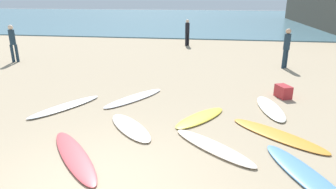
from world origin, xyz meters
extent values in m
plane|color=tan|center=(0.00, 0.00, 0.00)|extent=(120.00, 120.00, 0.00)
cube|color=slate|center=(0.00, 38.15, 0.04)|extent=(120.00, 40.00, 0.08)
ellipsoid|color=beige|center=(1.97, 1.77, 0.04)|extent=(2.04, 1.86, 0.08)
ellipsoid|color=silver|center=(3.63, 4.40, 0.04)|extent=(0.84, 2.16, 0.09)
ellipsoid|color=#D84E53|center=(-0.89, 0.95, 0.04)|extent=(2.03, 2.27, 0.07)
ellipsoid|color=white|center=(-0.59, 4.67, 0.04)|extent=(1.74, 2.38, 0.08)
ellipsoid|color=yellow|center=(1.61, 3.38, 0.04)|extent=(1.57, 1.93, 0.07)
ellipsoid|color=orange|center=(3.49, 2.61, 0.03)|extent=(2.28, 2.07, 0.07)
ellipsoid|color=silver|center=(-2.43, 3.60, 0.04)|extent=(1.61, 2.38, 0.09)
ellipsoid|color=#568FD2|center=(3.72, 0.87, 0.04)|extent=(1.53, 2.54, 0.08)
ellipsoid|color=#F3E1CB|center=(-0.11, 2.48, 0.04)|extent=(1.71, 1.89, 0.08)
cylinder|color=#1E3342|center=(5.17, 9.95, 0.42)|extent=(0.14, 0.14, 0.85)
cylinder|color=#1E3342|center=(5.05, 9.79, 0.42)|extent=(0.14, 0.14, 0.85)
cylinder|color=#1E3342|center=(5.11, 9.87, 1.20)|extent=(0.39, 0.39, 0.71)
sphere|color=tan|center=(5.11, 9.87, 1.67)|extent=(0.23, 0.23, 0.23)
cylinder|color=black|center=(0.07, 15.30, 0.40)|extent=(0.14, 0.14, 0.80)
cylinder|color=black|center=(0.18, 15.47, 0.40)|extent=(0.14, 0.14, 0.80)
cylinder|color=black|center=(0.12, 15.38, 1.13)|extent=(0.39, 0.39, 0.66)
sphere|color=beige|center=(0.12, 15.38, 1.57)|extent=(0.22, 0.22, 0.22)
cylinder|color=#1E3342|center=(-7.79, 9.19, 0.43)|extent=(0.14, 0.14, 0.87)
cylinder|color=#1E3342|center=(-7.95, 9.08, 0.43)|extent=(0.14, 0.14, 0.87)
cylinder|color=#1E3342|center=(-7.87, 9.14, 1.23)|extent=(0.39, 0.39, 0.72)
sphere|color=beige|center=(-7.87, 9.14, 1.70)|extent=(0.23, 0.23, 0.23)
cube|color=#B2282D|center=(4.20, 5.58, 0.20)|extent=(0.53, 0.63, 0.41)
camera|label=1|loc=(1.89, -4.19, 3.26)|focal=31.94mm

